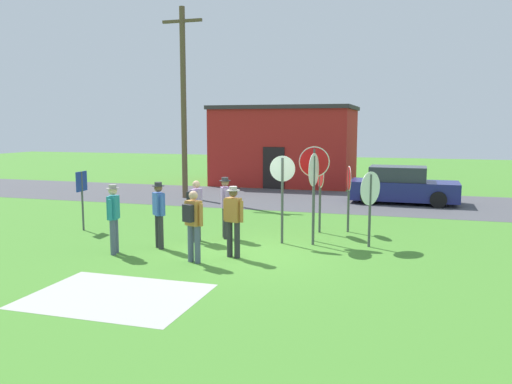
# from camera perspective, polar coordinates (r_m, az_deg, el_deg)

# --- Properties ---
(ground_plane) EXTENTS (80.00, 80.00, 0.00)m
(ground_plane) POSITION_cam_1_polar(r_m,az_deg,el_deg) (12.99, -2.04, -6.81)
(ground_plane) COLOR #47842D
(street_asphalt) EXTENTS (60.00, 6.40, 0.01)m
(street_asphalt) POSITION_cam_1_polar(r_m,az_deg,el_deg) (22.23, 6.07, -0.86)
(street_asphalt) COLOR #4C4C51
(street_asphalt) RESTS_ON ground
(concrete_path) EXTENTS (3.20, 2.40, 0.01)m
(concrete_path) POSITION_cam_1_polar(r_m,az_deg,el_deg) (10.22, -15.28, -11.03)
(concrete_path) COLOR #ADAAA3
(concrete_path) RESTS_ON ground
(building_background) EXTENTS (7.38, 5.13, 4.19)m
(building_background) POSITION_cam_1_polar(r_m,az_deg,el_deg) (28.15, 3.28, 5.19)
(building_background) COLOR #B2231E
(building_background) RESTS_ON ground
(utility_pole) EXTENTS (1.80, 0.24, 8.16)m
(utility_pole) POSITION_cam_1_polar(r_m,az_deg,el_deg) (22.79, -8.02, 10.05)
(utility_pole) COLOR brown
(utility_pole) RESTS_ON ground
(parked_car_on_street) EXTENTS (4.33, 2.07, 1.51)m
(parked_car_on_street) POSITION_cam_1_polar(r_m,az_deg,el_deg) (21.97, 15.87, 0.60)
(parked_car_on_street) COLOR navy
(parked_car_on_street) RESTS_ON ground
(stop_sign_leaning_left) EXTENTS (0.13, 0.87, 2.46)m
(stop_sign_leaning_left) POSITION_cam_1_polar(r_m,az_deg,el_deg) (13.70, 6.39, 1.15)
(stop_sign_leaning_left) COLOR #474C4C
(stop_sign_leaning_left) RESTS_ON ground
(stop_sign_leaning_right) EXTENTS (0.83, 0.13, 2.62)m
(stop_sign_leaning_right) POSITION_cam_1_polar(r_m,az_deg,el_deg) (14.14, 6.44, 1.78)
(stop_sign_leaning_right) COLOR #474C4C
(stop_sign_leaning_right) RESTS_ON ground
(stop_sign_nearest) EXTENTS (0.44, 0.78, 2.00)m
(stop_sign_nearest) POSITION_cam_1_polar(r_m,az_deg,el_deg) (13.75, 12.51, -0.41)
(stop_sign_nearest) COLOR #474C4C
(stop_sign_nearest) RESTS_ON ground
(stop_sign_tallest) EXTENTS (0.21, 0.72, 1.99)m
(stop_sign_tallest) POSITION_cam_1_polar(r_m,az_deg,el_deg) (15.57, 10.22, 0.52)
(stop_sign_tallest) COLOR #474C4C
(stop_sign_tallest) RESTS_ON ground
(stop_sign_far_back) EXTENTS (0.36, 0.82, 2.23)m
(stop_sign_far_back) POSITION_cam_1_polar(r_m,az_deg,el_deg) (15.33, 7.11, 1.17)
(stop_sign_far_back) COLOR #474C4C
(stop_sign_far_back) RESTS_ON ground
(stop_sign_rear_right) EXTENTS (0.69, 0.07, 2.38)m
(stop_sign_rear_right) POSITION_cam_1_polar(r_m,az_deg,el_deg) (13.82, 2.94, 0.83)
(stop_sign_rear_right) COLOR #474C4C
(stop_sign_rear_right) RESTS_ON ground
(person_on_left) EXTENTS (0.54, 0.44, 1.69)m
(person_on_left) POSITION_cam_1_polar(r_m,az_deg,el_deg) (12.03, -6.98, -3.23)
(person_on_left) COLOR #4C5670
(person_on_left) RESTS_ON ground
(person_near_signs) EXTENTS (0.44, 0.42, 1.74)m
(person_near_signs) POSITION_cam_1_polar(r_m,az_deg,el_deg) (13.56, -10.70, -2.08)
(person_near_signs) COLOR #2D2D33
(person_near_signs) RESTS_ON ground
(person_with_sunhat) EXTENTS (0.36, 0.52, 1.74)m
(person_with_sunhat) POSITION_cam_1_polar(r_m,az_deg,el_deg) (14.55, -3.43, -1.32)
(person_with_sunhat) COLOR #2D2D33
(person_with_sunhat) RESTS_ON ground
(person_in_blue) EXTENTS (0.32, 0.55, 1.74)m
(person_in_blue) POSITION_cam_1_polar(r_m,az_deg,el_deg) (13.24, -15.49, -2.45)
(person_in_blue) COLOR #4C5670
(person_in_blue) RESTS_ON ground
(person_in_teal) EXTENTS (0.37, 0.57, 1.69)m
(person_in_teal) POSITION_cam_1_polar(r_m,az_deg,el_deg) (14.21, -6.68, -1.58)
(person_in_teal) COLOR #2D2D33
(person_in_teal) RESTS_ON ground
(person_holding_notes) EXTENTS (0.55, 0.31, 1.74)m
(person_holding_notes) POSITION_cam_1_polar(r_m,az_deg,el_deg) (12.42, -2.53, -2.83)
(person_holding_notes) COLOR #2D2D33
(person_holding_notes) RESTS_ON ground
(info_panel_leftmost) EXTENTS (0.08, 0.60, 1.80)m
(info_panel_leftmost) POSITION_cam_1_polar(r_m,az_deg,el_deg) (16.45, -18.70, 0.23)
(info_panel_leftmost) COLOR #4C4C51
(info_panel_leftmost) RESTS_ON ground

